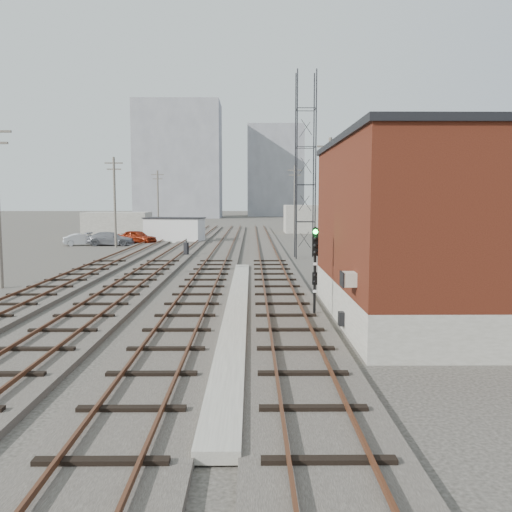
{
  "coord_description": "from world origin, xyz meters",
  "views": [
    {
      "loc": [
        1.14,
        -9.29,
        4.81
      ],
      "look_at": [
        1.35,
        15.69,
        2.2
      ],
      "focal_mm": 38.0,
      "sensor_mm": 36.0,
      "label": 1
    }
  ],
  "objects_px": {
    "signal_mast": "(315,266)",
    "switch_stand": "(186,249)",
    "car_silver": "(82,240)",
    "site_trailer": "(174,230)",
    "car_red": "(137,237)",
    "car_grey": "(110,239)"
  },
  "relations": [
    {
      "from": "signal_mast",
      "to": "car_silver",
      "type": "bearing_deg",
      "value": 120.13
    },
    {
      "from": "car_red",
      "to": "switch_stand",
      "type": "bearing_deg",
      "value": -125.94
    },
    {
      "from": "car_silver",
      "to": "car_grey",
      "type": "height_order",
      "value": "car_grey"
    },
    {
      "from": "site_trailer",
      "to": "car_red",
      "type": "distance_m",
      "value": 4.55
    },
    {
      "from": "signal_mast",
      "to": "site_trailer",
      "type": "distance_m",
      "value": 41.28
    },
    {
      "from": "car_red",
      "to": "car_grey",
      "type": "distance_m",
      "value": 3.14
    },
    {
      "from": "site_trailer",
      "to": "car_grey",
      "type": "xyz_separation_m",
      "value": [
        -6.07,
        -4.62,
        -0.7
      ]
    },
    {
      "from": "car_silver",
      "to": "car_grey",
      "type": "distance_m",
      "value": 3.05
    },
    {
      "from": "signal_mast",
      "to": "switch_stand",
      "type": "height_order",
      "value": "signal_mast"
    },
    {
      "from": "site_trailer",
      "to": "car_red",
      "type": "bearing_deg",
      "value": -133.04
    },
    {
      "from": "switch_stand",
      "to": "signal_mast",
      "type": "bearing_deg",
      "value": -47.76
    },
    {
      "from": "site_trailer",
      "to": "car_red",
      "type": "relative_size",
      "value": 1.61
    },
    {
      "from": "switch_stand",
      "to": "car_red",
      "type": "xyz_separation_m",
      "value": [
        -6.95,
        13.41,
        0.08
      ]
    },
    {
      "from": "signal_mast",
      "to": "car_grey",
      "type": "height_order",
      "value": "signal_mast"
    },
    {
      "from": "signal_mast",
      "to": "car_silver",
      "type": "relative_size",
      "value": 0.99
    },
    {
      "from": "switch_stand",
      "to": "car_red",
      "type": "bearing_deg",
      "value": 140.87
    },
    {
      "from": "switch_stand",
      "to": "car_grey",
      "type": "relative_size",
      "value": 0.29
    },
    {
      "from": "switch_stand",
      "to": "site_trailer",
      "type": "height_order",
      "value": "site_trailer"
    },
    {
      "from": "signal_mast",
      "to": "switch_stand",
      "type": "bearing_deg",
      "value": 108.77
    },
    {
      "from": "switch_stand",
      "to": "car_silver",
      "type": "bearing_deg",
      "value": 160.67
    },
    {
      "from": "car_red",
      "to": "car_silver",
      "type": "xyz_separation_m",
      "value": [
        -5.4,
        -1.97,
        -0.14
      ]
    },
    {
      "from": "switch_stand",
      "to": "site_trailer",
      "type": "xyz_separation_m",
      "value": [
        -3.24,
        15.96,
        0.74
      ]
    }
  ]
}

